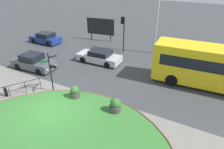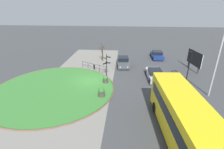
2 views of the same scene
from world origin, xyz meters
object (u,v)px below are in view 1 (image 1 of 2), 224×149
(bus_yellow, at_px, (216,67))
(traffic_light_near, at_px, (123,27))
(bollard_foreground, at_px, (6,92))
(car_far_lane, at_px, (46,38))
(car_trailing, at_px, (34,62))
(planter_near_signpost, at_px, (75,93))
(planter_kerbside, at_px, (115,106))
(car_near_lane, at_px, (99,57))
(billboard_left, at_px, (101,27))
(signpost_directional, at_px, (51,70))
(lamppost_tall, at_px, (158,15))

(bus_yellow, height_order, traffic_light_near, traffic_light_near)
(bollard_foreground, bearing_deg, traffic_light_near, 74.38)
(bollard_foreground, relative_size, car_far_lane, 0.18)
(car_trailing, bearing_deg, planter_near_signpost, -22.46)
(bollard_foreground, relative_size, planter_kerbside, 0.71)
(car_near_lane, xyz_separation_m, car_far_lane, (-9.50, 1.88, 0.03))
(traffic_light_near, xyz_separation_m, planter_kerbside, (4.59, -10.39, -2.46))
(bus_yellow, bearing_deg, billboard_left, 153.28)
(car_near_lane, xyz_separation_m, traffic_light_near, (0.75, 3.90, 2.33))
(car_near_lane, bearing_deg, car_trailing, 40.35)
(traffic_light_near, bearing_deg, car_far_lane, 15.60)
(signpost_directional, bearing_deg, car_trailing, 154.52)
(signpost_directional, height_order, billboard_left, signpost_directional)
(bollard_foreground, height_order, billboard_left, billboard_left)
(bollard_foreground, bearing_deg, car_near_lane, 72.36)
(bus_yellow, xyz_separation_m, lamppost_tall, (-6.56, 5.06, 2.56))
(signpost_directional, relative_size, car_far_lane, 0.78)
(traffic_light_near, bearing_deg, bollard_foreground, 78.81)
(planter_kerbside, bearing_deg, bus_yellow, 51.35)
(bus_yellow, distance_m, traffic_light_near, 10.68)
(signpost_directional, bearing_deg, car_near_lane, 88.85)
(lamppost_tall, bearing_deg, bus_yellow, -37.67)
(car_trailing, height_order, planter_near_signpost, car_trailing)
(bus_yellow, relative_size, planter_near_signpost, 9.60)
(planter_near_signpost, bearing_deg, lamppost_tall, 79.28)
(traffic_light_near, bearing_deg, car_trailing, 60.90)
(car_far_lane, height_order, traffic_light_near, traffic_light_near)
(signpost_directional, height_order, planter_kerbside, signpost_directional)
(signpost_directional, distance_m, car_trailing, 5.23)
(signpost_directional, bearing_deg, planter_near_signpost, 2.16)
(bollard_foreground, height_order, lamppost_tall, lamppost_tall)
(car_near_lane, distance_m, lamppost_tall, 7.68)
(car_far_lane, height_order, planter_kerbside, car_far_lane)
(signpost_directional, distance_m, bus_yellow, 12.78)
(traffic_light_near, xyz_separation_m, billboard_left, (-4.49, 2.43, -1.08))
(car_near_lane, height_order, car_trailing, car_trailing)
(car_far_lane, bearing_deg, lamppost_tall, -166.44)
(lamppost_tall, bearing_deg, bollard_foreground, -116.27)
(bollard_foreground, relative_size, billboard_left, 0.20)
(bus_yellow, bearing_deg, planter_near_signpost, -146.49)
(planter_near_signpost, xyz_separation_m, planter_kerbside, (3.42, -0.02, 0.03))
(bollard_foreground, distance_m, car_near_lane, 9.23)
(car_trailing, distance_m, planter_near_signpost, 6.98)
(planter_near_signpost, bearing_deg, car_far_lane, 143.86)
(bollard_foreground, relative_size, traffic_light_near, 0.19)
(signpost_directional, relative_size, planter_near_signpost, 3.21)
(bollard_foreground, height_order, car_far_lane, car_far_lane)
(signpost_directional, distance_m, car_far_lane, 12.66)
(car_trailing, height_order, lamppost_tall, lamppost_tall)
(traffic_light_near, bearing_deg, signpost_directional, 89.60)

